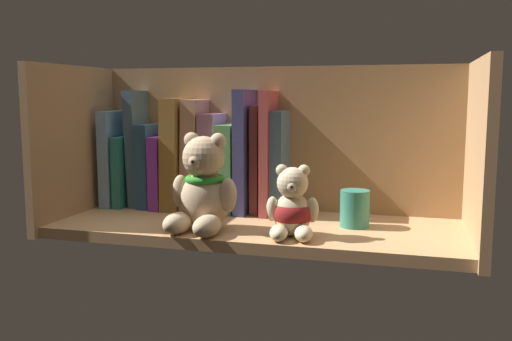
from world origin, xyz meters
TOP-DOWN VIEW (x-y plane):
  - shelf_board at (0.00, 0.00)cm, footprint 73.97×27.44cm
  - shelf_back_panel at (0.00, 14.32)cm, footprint 76.37×1.20cm
  - shelf_side_panel_left at (-37.79, 0.00)cm, footprint 1.60×29.84cm
  - shelf_side_panel_right at (37.79, 0.00)cm, footprint 1.60×29.84cm
  - book_0 at (-34.32, 11.32)cm, footprint 2.34×14.92cm
  - book_1 at (-31.68, 11.32)cm, footprint 2.01×14.11cm
  - book_2 at (-29.08, 11.32)cm, footprint 3.13×10.91cm
  - book_3 at (-26.18, 11.32)cm, footprint 2.64×13.01cm
  - book_4 at (-23.21, 11.32)cm, footprint 2.41×14.35cm
  - book_5 at (-19.84, 11.32)cm, footprint 3.89×14.76cm
  - book_6 at (-16.07, 11.32)cm, footprint 3.81×11.99cm
  - book_7 at (-12.24, 11.32)cm, footprint 3.58×11.17cm
  - book_8 at (-8.28, 11.32)cm, footprint 3.41×14.02cm
  - book_9 at (-4.93, 11.32)cm, footprint 2.35×14.62cm
  - book_10 at (-2.47, 11.32)cm, footprint 1.64×10.45cm
  - book_11 at (-0.37, 11.32)cm, footprint 1.64×14.48cm
  - book_12 at (2.11, 11.32)cm, footprint 2.38×11.80cm
  - teddy_bear_larger at (-7.74, -7.35)cm, footprint 12.67×13.03cm
  - teddy_bear_smaller at (8.33, -7.77)cm, footprint 9.02×9.60cm
  - pillar_candle at (17.73, 2.33)cm, footprint 5.30×5.30cm

SIDE VIEW (x-z plane):
  - shelf_board at x=0.00cm, z-range 0.00..2.00cm
  - pillar_candle at x=17.73cm, z-range 2.00..8.69cm
  - teddy_bear_smaller at x=8.33cm, z-range 0.70..12.88cm
  - teddy_bear_larger at x=-7.74cm, z-range 0.74..17.91cm
  - book_1 at x=-31.68cm, z-range 2.00..17.00cm
  - book_4 at x=-23.21cm, z-range 2.00..17.17cm
  - book_3 at x=-26.18cm, z-range 2.00..19.64cm
  - book_8 at x=-8.28cm, z-range 2.00..19.83cm
  - book_7 at x=-12.24cm, z-range 2.00..21.95cm
  - book_0 at x=-34.32cm, z-range 2.00..22.35cm
  - book_12 at x=2.11cm, z-range 2.00..22.59cm
  - book_10 at x=-2.47cm, z-range 2.00..23.63cm
  - book_6 at x=-16.07cm, z-range 1.96..24.82cm
  - book_5 at x=-19.84cm, z-range 1.97..25.08cm
  - book_11 at x=-0.37cm, z-range 2.00..26.49cm
  - book_2 at x=-29.08cm, z-range 1.97..26.66cm
  - book_9 at x=-4.93cm, z-range 2.00..26.74cm
  - shelf_back_panel at x=0.00cm, z-range 0.00..31.46cm
  - shelf_side_panel_left at x=-37.79cm, z-range 0.00..31.46cm
  - shelf_side_panel_right at x=37.79cm, z-range 0.00..31.46cm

